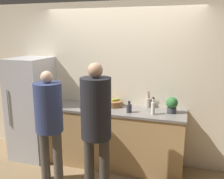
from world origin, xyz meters
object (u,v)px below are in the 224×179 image
(refrigerator, at_px, (32,108))
(bottle_dark, at_px, (129,108))
(utensil_crock, at_px, (148,102))
(fruit_bowl, at_px, (114,103))
(bottle_clear, at_px, (153,108))
(person_left, at_px, (49,117))
(cup_white, at_px, (100,102))
(person_center, at_px, (96,120))
(potted_plant, at_px, (172,104))

(refrigerator, relative_size, bottle_dark, 9.95)
(utensil_crock, bearing_deg, fruit_bowl, -169.40)
(utensil_crock, distance_m, bottle_clear, 0.35)
(fruit_bowl, distance_m, utensil_crock, 0.55)
(person_left, distance_m, bottle_dark, 1.16)
(utensil_crock, height_order, bottle_clear, same)
(utensil_crock, xyz_separation_m, cup_white, (-0.77, -0.09, -0.03))
(person_left, relative_size, utensil_crock, 6.34)
(bottle_clear, bearing_deg, refrigerator, 178.72)
(person_left, relative_size, person_center, 0.91)
(person_center, distance_m, bottle_dark, 0.80)
(cup_white, bearing_deg, person_center, -73.26)
(person_left, bearing_deg, bottle_dark, 30.75)
(utensil_crock, relative_size, bottle_dark, 1.49)
(potted_plant, bearing_deg, person_left, -154.70)
(fruit_bowl, xyz_separation_m, utensil_crock, (0.54, 0.10, 0.03))
(person_center, bearing_deg, bottle_dark, 73.04)
(utensil_crock, height_order, potted_plant, utensil_crock)
(bottle_dark, xyz_separation_m, cup_white, (-0.54, 0.26, -0.02))
(person_center, xyz_separation_m, cup_white, (-0.31, 1.02, -0.08))
(fruit_bowl, bearing_deg, person_left, -129.33)
(cup_white, bearing_deg, bottle_clear, -15.22)
(refrigerator, relative_size, potted_plant, 7.16)
(bottle_dark, bearing_deg, utensil_crock, 55.96)
(bottle_clear, height_order, potted_plant, bottle_clear)
(refrigerator, relative_size, fruit_bowl, 6.05)
(bottle_clear, bearing_deg, person_left, -155.84)
(fruit_bowl, relative_size, cup_white, 3.24)
(refrigerator, xyz_separation_m, person_left, (0.72, -0.65, 0.13))
(bottle_clear, height_order, bottle_dark, bottle_clear)
(person_center, bearing_deg, refrigerator, 150.89)
(utensil_crock, xyz_separation_m, potted_plant, (0.37, -0.18, 0.05))
(refrigerator, distance_m, bottle_dark, 1.72)
(person_left, xyz_separation_m, bottle_clear, (1.34, 0.60, 0.08))
(person_center, xyz_separation_m, bottle_clear, (0.58, 0.78, -0.02))
(refrigerator, height_order, bottle_clear, refrigerator)
(person_left, height_order, person_center, person_center)
(person_left, xyz_separation_m, potted_plant, (1.60, 0.75, 0.10))
(utensil_crock, bearing_deg, bottle_clear, -70.35)
(person_left, distance_m, person_center, 0.79)
(person_left, relative_size, potted_plant, 6.78)
(refrigerator, height_order, person_center, person_center)
(utensil_crock, xyz_separation_m, bottle_dark, (-0.23, -0.34, -0.01))
(utensil_crock, distance_m, bottle_dark, 0.42)
(person_left, height_order, potted_plant, person_left)
(person_left, height_order, bottle_clear, person_left)
(bottle_clear, height_order, cup_white, bottle_clear)
(bottle_dark, height_order, cup_white, bottle_dark)
(cup_white, distance_m, potted_plant, 1.15)
(refrigerator, bearing_deg, cup_white, 9.50)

